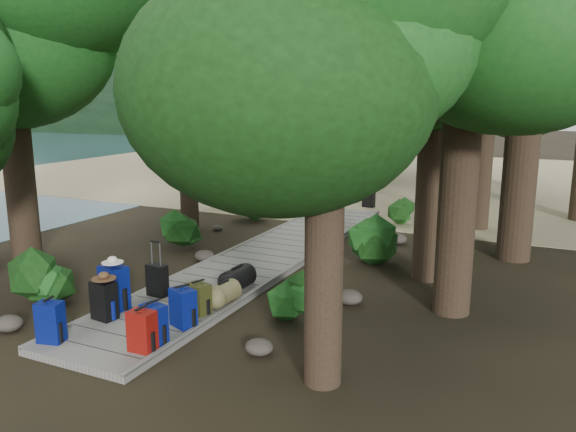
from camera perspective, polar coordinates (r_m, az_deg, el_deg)
The scene contains 49 objects.
ground at distance 12.39m, azimuth -4.41°, elevation -5.62°, with size 120.00×120.00×0.00m, color black.
sand_beach at distance 27.15m, azimuth 12.52°, elevation 3.84°, with size 40.00×22.00×0.02m, color tan.
water_bay at distance 51.87m, azimuth -21.95°, elevation 7.04°, with size 50.00×60.00×0.02m, color #2A4E58.
distant_hill at distance 74.23m, azimuth -13.14°, elevation 8.84°, with size 32.00×16.00×12.00m, color black.
boardwalk at distance 13.21m, azimuth -2.27°, elevation -4.19°, with size 2.00×12.00×0.12m, color gray.
backpack_left_a at distance 9.28m, azimuth -23.00°, elevation -9.69°, with size 0.37×0.26×0.69m, color navy, non-canonical shape.
backpack_left_b at distance 9.87m, azimuth -18.21°, elevation -7.94°, with size 0.39×0.28×0.72m, color black, non-canonical shape.
backpack_left_c at distance 10.24m, azimuth -17.26°, elevation -6.74°, with size 0.46×0.33×0.86m, color navy, non-canonical shape.
backpack_right_a at distance 8.55m, azimuth -14.60°, elevation -11.04°, with size 0.38×0.27×0.67m, color #821102, non-canonical shape.
backpack_right_b at distance 8.76m, azimuth -13.46°, elevation -10.42°, with size 0.37×0.26×0.67m, color navy, non-canonical shape.
backpack_right_c at distance 9.27m, azimuth -10.63°, elevation -8.94°, with size 0.40×0.29×0.69m, color navy, non-canonical shape.
backpack_right_d at distance 9.76m, azimuth -9.07°, elevation -8.12°, with size 0.38×0.28×0.58m, color #363B16, non-canonical shape.
duffel_right_khaki at distance 10.17m, azimuth -6.55°, elevation -7.80°, with size 0.39×0.58×0.39m, color brown, non-canonical shape.
duffel_right_black at distance 10.83m, azimuth -5.17°, elevation -6.37°, with size 0.44×0.70×0.44m, color black, non-canonical shape.
suitcase_on_boardwalk at distance 10.73m, azimuth -13.14°, elevation -6.38°, with size 0.39×0.21×0.60m, color black, non-canonical shape.
lone_suitcase_on_sand at distance 19.48m, azimuth 8.21°, elevation 1.83°, with size 0.40×0.23×0.64m, color black, non-canonical shape.
hat_brown at distance 9.67m, azimuth -18.22°, elevation -5.73°, with size 0.40×0.40×0.12m, color #51351E, non-canonical shape.
hat_white at distance 10.03m, azimuth -17.42°, elevation -4.21°, with size 0.37×0.37×0.12m, color silver, non-canonical shape.
kayak at distance 23.12m, azimuth 1.51°, elevation 3.12°, with size 0.64×2.93×0.29m, color #A6320E.
sun_lounger at distance 20.60m, azimuth 18.19°, elevation 1.87°, with size 0.61×1.89×0.61m, color silver, non-canonical shape.
tree_right_a at distance 6.91m, azimuth 3.88°, elevation 10.76°, with size 4.32×4.32×7.20m, color black, non-canonical shape.
tree_right_b at distance 9.88m, azimuth 17.80°, elevation 16.48°, with size 5.16×5.16×9.22m, color black, non-canonical shape.
tree_right_c at distance 11.63m, azimuth 14.79°, elevation 13.36°, with size 4.73×4.73×8.19m, color black, non-canonical shape.
tree_right_d at distance 13.89m, azimuth 23.67°, elevation 18.12°, with size 5.95×5.95×10.90m, color black, non-canonical shape.
tree_right_e at distance 16.75m, azimuth 19.64°, elevation 12.15°, with size 4.42×4.42×7.96m, color black, non-canonical shape.
tree_left_b at distance 14.41m, azimuth -26.71°, elevation 15.29°, with size 5.42×5.42×9.75m, color black, non-canonical shape.
tree_left_c at distance 15.99m, azimuth -10.37°, elevation 11.68°, with size 4.26×4.26×7.40m, color black, non-canonical shape.
tree_back_a at distance 26.94m, azimuth 9.31°, elevation 14.66°, with size 5.84×5.84×10.11m, color black, non-canonical shape.
tree_back_b at distance 26.34m, azimuth 16.20°, elevation 13.53°, with size 5.20×5.20×9.29m, color black, non-canonical shape.
tree_back_c at distance 25.35m, azimuth 22.83°, elevation 13.63°, with size 5.39×5.39×9.71m, color black, non-canonical shape.
tree_back_d at distance 26.59m, azimuth 0.59°, elevation 12.56°, with size 4.78×4.78×7.97m, color black, non-canonical shape.
palm_right_a at distance 15.86m, azimuth 16.59°, elevation 10.39°, with size 4.02×4.02×6.86m, color #133C10, non-canonical shape.
palm_right_b at distance 21.88m, azimuth 23.22°, elevation 11.91°, with size 4.20×4.20×8.12m, color #133C10, non-canonical shape.
palm_right_c at distance 23.60m, azimuth 17.74°, elevation 11.60°, with size 4.77×4.77×7.59m, color #133C10, non-canonical shape.
palm_left_a at distance 19.25m, azimuth -8.09°, elevation 10.54°, with size 4.13×4.13×6.57m, color #133C10, non-canonical shape.
rock_left_a at distance 10.36m, azimuth -26.49°, elevation -9.74°, with size 0.47×0.42×0.26m, color #4C473F, non-canonical shape.
rock_left_b at distance 12.44m, azimuth -16.88°, elevation -5.62°, with size 0.32×0.28×0.17m, color #4C473F, non-canonical shape.
rock_left_c at distance 13.19m, azimuth -8.48°, elevation -4.02°, with size 0.47×0.43×0.26m, color #4C473F, non-canonical shape.
rock_left_d at distance 16.13m, azimuth -7.15°, elevation -1.22°, with size 0.28×0.25×0.15m, color #4C473F, non-canonical shape.
rock_right_a at distance 8.54m, azimuth -2.97°, elevation -13.15°, with size 0.43×0.39×0.24m, color #4C473F, non-canonical shape.
rock_right_b at distance 10.49m, azimuth 6.23°, elevation -8.18°, with size 0.49×0.44×0.27m, color #4C473F, non-canonical shape.
rock_right_c at distance 12.58m, azimuth 4.80°, elevation -4.87°, with size 0.36×0.33×0.20m, color #4C473F, non-canonical shape.
rock_right_d at distance 14.83m, azimuth 11.04°, elevation -2.29°, with size 0.50×0.45×0.27m, color #4C473F, non-canonical shape.
shrub_left_a at distance 11.24m, azimuth -23.43°, elevation -5.87°, with size 1.08×1.08×0.97m, color #174C1A, non-canonical shape.
shrub_left_b at distance 14.35m, azimuth -10.71°, elevation -1.41°, with size 1.03×1.03×0.93m, color #174C1A, non-canonical shape.
shrub_left_c at distance 17.32m, azimuth -3.78°, elevation 1.44°, with size 1.26×1.26×1.14m, color #174C1A, non-canonical shape.
shrub_right_a at distance 9.57m, azimuth 1.02°, elevation -8.20°, with size 0.98×0.98×0.88m, color #174C1A, non-canonical shape.
shrub_right_b at distance 13.02m, azimuth 8.96°, elevation -2.04°, with size 1.36×1.36×1.23m, color #174C1A, non-canonical shape.
shrub_right_c at distance 17.01m, azimuth 11.89°, elevation 0.30°, with size 0.81×0.81×0.72m, color #174C1A, non-canonical shape.
Camera 1 is at (5.87, -10.24, 3.75)m, focal length 35.00 mm.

